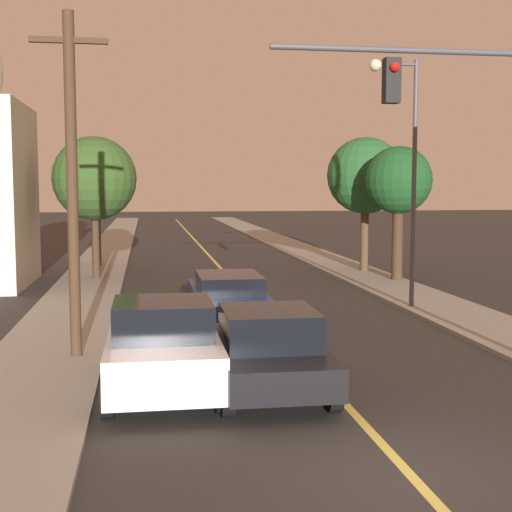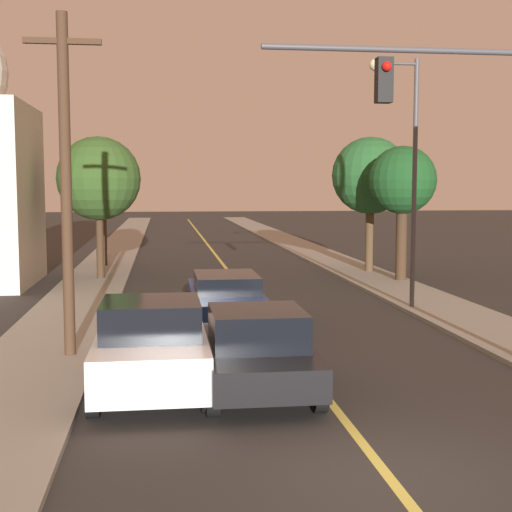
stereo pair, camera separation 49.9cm
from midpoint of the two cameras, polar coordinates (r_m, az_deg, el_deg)
ground_plane at (r=9.77m, az=12.14°, el=-17.05°), size 200.00×200.00×0.00m
road_surface at (r=44.74m, az=-3.46°, el=0.77°), size 8.55×80.00×0.01m
sidewalk_left at (r=44.70m, az=-10.54°, el=0.75°), size 2.50×80.00×0.12m
sidewalk_right at (r=45.46m, az=3.50°, el=0.91°), size 2.50×80.00×0.12m
car_near_lane_front at (r=12.98m, az=1.15°, el=-7.54°), size 1.99×4.10×1.56m
car_near_lane_second at (r=19.15m, az=-1.68°, el=-3.36°), size 1.98×5.18×1.43m
car_outer_lane_front at (r=13.02m, az=-7.26°, el=-7.25°), size 2.08×4.01×1.73m
traffic_signal_mast at (r=15.58m, az=17.32°, el=8.63°), size 5.65×0.42×6.62m
streetlamp_right at (r=21.86m, az=12.45°, el=8.19°), size 1.51×0.36×7.36m
utility_pole_left at (r=15.61m, az=-14.08°, el=5.97°), size 1.60×0.24×7.23m
tree_left_near at (r=33.50m, az=-11.88°, el=6.54°), size 2.54×2.54×5.62m
tree_left_far at (r=28.77m, az=-11.99°, el=6.05°), size 3.29×3.29×5.59m
tree_right_near at (r=31.02m, az=9.60°, el=6.32°), size 3.28×3.28×5.74m
tree_right_far at (r=28.23m, az=12.14°, el=5.83°), size 2.62×2.62×5.19m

